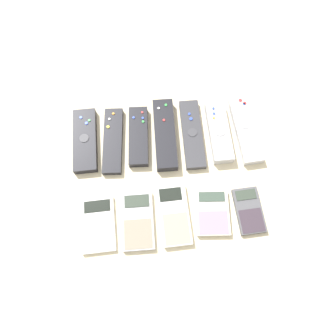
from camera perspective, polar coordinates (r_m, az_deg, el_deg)
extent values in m
plane|color=beige|center=(0.84, 0.16, -2.13)|extent=(3.00, 3.00, 0.00)
cube|color=black|center=(0.90, -14.24, 4.69)|extent=(0.06, 0.18, 0.02)
cylinder|color=#38383D|center=(0.89, -14.41, 5.06)|extent=(0.02, 0.02, 0.00)
cylinder|color=green|center=(0.91, -13.56, 8.07)|extent=(0.01, 0.01, 0.00)
cylinder|color=blue|center=(0.92, -14.94, 8.50)|extent=(0.01, 0.01, 0.00)
cylinder|color=blue|center=(0.91, -14.02, 7.58)|extent=(0.01, 0.01, 0.00)
cube|color=black|center=(0.88, -9.57, 4.71)|extent=(0.06, 0.19, 0.02)
cylinder|color=yellow|center=(0.89, -10.41, 7.08)|extent=(0.01, 0.01, 0.00)
cylinder|color=silver|center=(0.90, -10.17, 8.41)|extent=(0.01, 0.01, 0.00)
cylinder|color=orange|center=(0.91, -9.51, 9.32)|extent=(0.01, 0.01, 0.00)
cube|color=black|center=(0.88, -5.17, 5.53)|extent=(0.06, 0.17, 0.02)
cylinder|color=green|center=(0.88, -4.36, 8.06)|extent=(0.01, 0.01, 0.00)
cylinder|color=blue|center=(0.89, -6.02, 8.73)|extent=(0.01, 0.01, 0.00)
cylinder|color=red|center=(0.90, -4.50, 9.64)|extent=(0.01, 0.01, 0.00)
cylinder|color=blue|center=(0.89, -4.43, 8.67)|extent=(0.01, 0.01, 0.00)
cube|color=black|center=(0.87, -0.49, 5.89)|extent=(0.06, 0.20, 0.03)
cylinder|color=silver|center=(0.90, -1.65, 10.38)|extent=(0.01, 0.01, 0.00)
cylinder|color=green|center=(0.90, -0.38, 10.93)|extent=(0.01, 0.01, 0.00)
cylinder|color=red|center=(0.88, -0.63, 8.35)|extent=(0.01, 0.01, 0.00)
cube|color=#333338|center=(0.88, 4.23, 5.93)|extent=(0.05, 0.20, 0.02)
cylinder|color=#38383D|center=(0.87, 4.27, 6.20)|extent=(0.02, 0.02, 0.00)
cylinder|color=blue|center=(0.89, 4.01, 8.53)|extent=(0.01, 0.01, 0.00)
cylinder|color=blue|center=(0.90, 3.72, 9.37)|extent=(0.01, 0.01, 0.00)
cube|color=#B7B7BC|center=(0.89, 8.86, 6.19)|extent=(0.06, 0.17, 0.03)
cylinder|color=#99999E|center=(0.87, 9.03, 6.38)|extent=(0.03, 0.03, 0.00)
cylinder|color=orange|center=(0.89, 7.98, 8.60)|extent=(0.01, 0.01, 0.00)
cylinder|color=blue|center=(0.90, 8.01, 9.37)|extent=(0.01, 0.01, 0.00)
cylinder|color=blue|center=(0.90, 7.91, 10.24)|extent=(0.01, 0.01, 0.00)
cube|color=#B7B7BC|center=(0.91, 13.23, 6.78)|extent=(0.07, 0.21, 0.02)
cylinder|color=#99999E|center=(0.90, 13.34, 7.30)|extent=(0.02, 0.02, 0.00)
cylinder|color=blue|center=(0.93, 13.10, 10.82)|extent=(0.01, 0.01, 0.00)
cylinder|color=red|center=(0.94, 12.48, 11.46)|extent=(0.01, 0.01, 0.00)
cylinder|color=red|center=(0.93, 13.21, 10.95)|extent=(0.01, 0.01, 0.00)
cube|color=silver|center=(0.82, -12.05, -9.65)|extent=(0.08, 0.13, 0.01)
cube|color=black|center=(0.82, -12.25, -6.51)|extent=(0.06, 0.03, 0.00)
cube|color=#A9ABA3|center=(0.81, -12.04, -11.68)|extent=(0.07, 0.07, 0.00)
cube|color=#B2B2B7|center=(0.80, -5.28, -9.18)|extent=(0.08, 0.14, 0.01)
cube|color=#333D33|center=(0.81, -5.47, -5.75)|extent=(0.06, 0.03, 0.00)
cube|color=gray|center=(0.79, -5.22, -11.36)|extent=(0.07, 0.07, 0.00)
cube|color=silver|center=(0.80, 1.17, -8.21)|extent=(0.07, 0.15, 0.01)
cube|color=black|center=(0.81, 0.73, -4.60)|extent=(0.06, 0.03, 0.00)
cube|color=tan|center=(0.79, 1.49, -10.50)|extent=(0.06, 0.08, 0.00)
cube|color=beige|center=(0.81, 7.74, -7.72)|extent=(0.09, 0.12, 0.01)
cube|color=#38473D|center=(0.82, 7.63, -4.97)|extent=(0.07, 0.03, 0.00)
cube|color=gray|center=(0.80, 7.93, -9.40)|extent=(0.07, 0.06, 0.00)
cube|color=#4C4C51|center=(0.83, 13.89, -7.22)|extent=(0.07, 0.12, 0.01)
cube|color=#333D33|center=(0.83, 13.41, -4.55)|extent=(0.05, 0.03, 0.00)
cube|color=#362C36|center=(0.82, 14.40, -8.86)|extent=(0.06, 0.06, 0.00)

